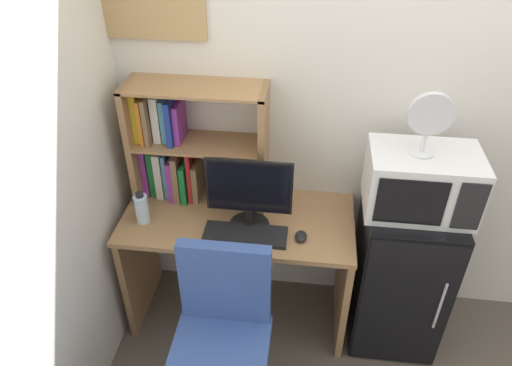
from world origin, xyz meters
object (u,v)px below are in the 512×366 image
(hutch_bookshelf, at_px, (180,145))
(water_bottle, at_px, (142,208))
(mini_fridge, at_px, (399,274))
(desk_fan, at_px, (430,119))
(monitor, at_px, (249,193))
(keyboard, at_px, (245,235))
(microwave, at_px, (421,182))
(computer_mouse, at_px, (301,236))
(desk_chair, at_px, (223,351))

(hutch_bookshelf, height_order, water_bottle, hutch_bookshelf)
(mini_fridge, bearing_deg, desk_fan, -174.50)
(monitor, relative_size, keyboard, 1.02)
(monitor, distance_m, microwave, 0.82)
(computer_mouse, bearing_deg, desk_chair, -125.53)
(monitor, bearing_deg, water_bottle, -177.22)
(monitor, xyz_separation_m, keyboard, (-0.01, -0.08, -0.20))
(water_bottle, distance_m, desk_chair, 0.81)
(keyboard, height_order, mini_fridge, mini_fridge)
(monitor, bearing_deg, microwave, 4.24)
(water_bottle, height_order, desk_fan, desk_fan)
(hutch_bookshelf, relative_size, desk_fan, 2.33)
(microwave, xyz_separation_m, desk_fan, (-0.03, -0.01, 0.33))
(water_bottle, bearing_deg, computer_mouse, -2.63)
(computer_mouse, height_order, desk_fan, desk_fan)
(mini_fridge, distance_m, desk_chair, 1.05)
(water_bottle, bearing_deg, monitor, 2.78)
(hutch_bookshelf, height_order, desk_fan, desk_fan)
(monitor, distance_m, mini_fridge, 0.96)
(computer_mouse, relative_size, mini_fridge, 0.09)
(monitor, relative_size, desk_fan, 1.41)
(monitor, height_order, desk_chair, monitor)
(hutch_bookshelf, bearing_deg, keyboard, -38.83)
(microwave, distance_m, desk_fan, 0.34)
(keyboard, height_order, desk_chair, desk_chair)
(monitor, xyz_separation_m, mini_fridge, (0.81, 0.06, -0.52))
(desk_fan, distance_m, desk_chair, 1.41)
(keyboard, xyz_separation_m, water_bottle, (-0.54, 0.05, 0.07))
(hutch_bookshelf, bearing_deg, desk_chair, -65.93)
(desk_fan, bearing_deg, monitor, -176.03)
(mini_fridge, distance_m, desk_fan, 0.94)
(monitor, height_order, microwave, microwave)
(computer_mouse, xyz_separation_m, desk_chair, (-0.33, -0.46, -0.35))
(hutch_bookshelf, relative_size, keyboard, 1.69)
(computer_mouse, height_order, mini_fridge, mini_fridge)
(hutch_bookshelf, distance_m, keyboard, 0.58)
(hutch_bookshelf, xyz_separation_m, mini_fridge, (1.21, -0.18, -0.62))
(computer_mouse, bearing_deg, keyboard, -177.09)
(hutch_bookshelf, relative_size, microwave, 1.39)
(hutch_bookshelf, bearing_deg, mini_fridge, -8.25)
(hutch_bookshelf, relative_size, computer_mouse, 8.30)
(desk_fan, relative_size, desk_chair, 0.31)
(water_bottle, distance_m, desk_fan, 1.45)
(computer_mouse, bearing_deg, desk_fan, 13.01)
(desk_fan, bearing_deg, microwave, 10.89)
(computer_mouse, xyz_separation_m, water_bottle, (-0.82, 0.04, 0.07))
(water_bottle, bearing_deg, mini_fridge, 3.52)
(microwave, bearing_deg, computer_mouse, -167.11)
(water_bottle, relative_size, microwave, 0.36)
(keyboard, relative_size, water_bottle, 2.30)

